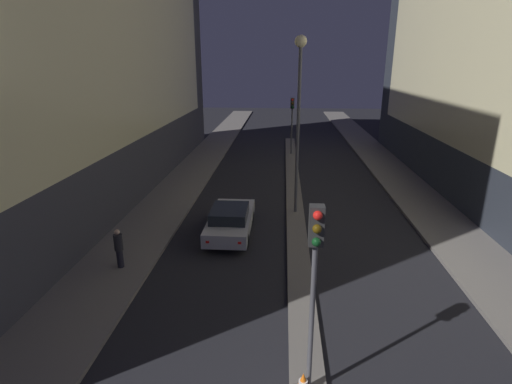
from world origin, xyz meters
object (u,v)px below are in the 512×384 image
at_px(traffic_cone_near, 303,383).
at_px(car_left_lane, 230,220).
at_px(traffic_light_near, 315,261).
at_px(traffic_light_mid, 292,113).
at_px(street_lamp, 299,91).
at_px(pedestrian_on_left_sidewalk, 119,247).

distance_m(traffic_cone_near, car_left_lane, 9.87).
relative_size(traffic_light_near, car_left_lane, 1.01).
bearing_deg(traffic_cone_near, traffic_light_near, 50.26).
xyz_separation_m(traffic_light_mid, car_left_lane, (-3.10, -17.04, -2.88)).
xyz_separation_m(traffic_light_mid, street_lamp, (0.00, -14.16, 2.76)).
relative_size(traffic_light_near, traffic_cone_near, 8.13).
bearing_deg(traffic_light_mid, traffic_light_near, -90.00).
distance_m(street_lamp, traffic_cone_near, 13.65).
bearing_deg(traffic_light_near, pedestrian_on_left_sidewalk, 141.10).
bearing_deg(traffic_light_mid, car_left_lane, -100.31).
relative_size(street_lamp, traffic_cone_near, 15.09).
xyz_separation_m(traffic_light_near, pedestrian_on_left_sidewalk, (-6.92, 5.59, -2.63)).
distance_m(traffic_light_near, street_lamp, 12.43).
bearing_deg(traffic_cone_near, street_lamp, 89.33).
bearing_deg(car_left_lane, traffic_light_near, -71.45).
height_order(traffic_light_near, car_left_lane, traffic_light_near).
bearing_deg(traffic_light_near, traffic_cone_near, -129.74).
distance_m(traffic_light_mid, car_left_lane, 17.56).
distance_m(traffic_light_near, pedestrian_on_left_sidewalk, 9.28).
relative_size(street_lamp, pedestrian_on_left_sidewalk, 5.59).
bearing_deg(traffic_light_near, street_lamp, 90.00).
xyz_separation_m(street_lamp, traffic_cone_near, (-0.14, -12.29, -5.94)).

